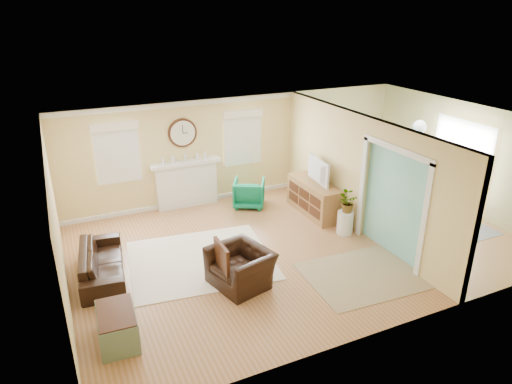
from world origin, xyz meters
The scene contains 29 objects.
floor centered at (0.00, 0.00, 0.00)m, with size 9.00×9.00×0.00m, color #9B6337.
wall_back centered at (0.00, 3.00, 1.30)m, with size 9.00×0.02×2.60m, color #D8C377.
wall_front centered at (0.00, -3.00, 1.30)m, with size 9.00×0.02×2.60m, color #D8C377.
wall_left centered at (-4.50, 0.00, 1.30)m, with size 0.02×6.00×2.60m, color #D8C377.
wall_right centered at (4.50, 0.00, 1.30)m, with size 0.02×6.00×2.60m, color #D8C377.
ceiling centered at (0.00, 0.00, 2.60)m, with size 9.00×6.00×0.02m, color white.
partition centered at (1.51, 0.28, 1.36)m, with size 0.17×6.00×2.60m.
fireplace centered at (-1.50, 2.88, 0.60)m, with size 1.70×0.30×1.17m.
wall_clock centered at (-1.50, 2.97, 1.85)m, with size 0.70×0.07×0.70m.
window_left centered at (-3.05, 2.95, 1.66)m, with size 1.05×0.13×1.42m.
window_right centered at (0.05, 2.95, 1.66)m, with size 1.05×0.13×1.42m.
french_doors centered at (4.45, 0.00, 1.10)m, with size 0.06×1.70×2.20m.
pendant centered at (3.00, 0.00, 2.20)m, with size 0.30×0.30×0.55m.
rug_cream centered at (-2.05, 0.20, 0.01)m, with size 2.72×2.35×0.01m, color #F2E4CE.
rug_jute centered at (0.49, -1.59, 0.01)m, with size 2.05×1.68×0.01m, color tan.
rug_grey centered at (3.13, -0.03, 0.01)m, with size 2.44×3.05×0.01m, color slate.
sofa centered at (-3.87, 0.43, 0.28)m, with size 1.90×0.74×0.56m, color black.
eames_chair centered at (-1.65, -0.89, 0.34)m, with size 1.05×0.91×0.68m, color black.
green_chair centered at (-0.11, 2.21, 0.34)m, with size 0.73×0.76×0.69m, color #157260.
trunk centered at (-3.90, -1.51, 0.26)m, with size 0.59×0.91×0.51m.
credenza centered at (1.12, 1.16, 0.40)m, with size 0.56×1.65×0.80m.
tv centered at (1.10, 1.16, 1.09)m, with size 1.00×0.13×0.58m, color black.
garden_stool centered at (1.19, -0.03, 0.26)m, with size 0.35×0.35×0.52m, color white.
potted_plant centered at (1.19, -0.03, 0.74)m, with size 0.41×0.36×0.46m, color #337F33.
dining_table centered at (3.13, -0.03, 0.35)m, with size 1.99×1.11×0.70m, color #432011.
dining_chair_n centered at (3.15, 0.98, 0.61)m, with size 0.54×0.54×1.04m.
dining_chair_s centered at (3.06, -1.16, 0.55)m, with size 0.48×0.48×0.94m.
dining_chair_w centered at (2.53, -0.04, 0.54)m, with size 0.50×0.50×0.93m.
dining_chair_e centered at (3.83, -0.13, 0.53)m, with size 0.41×0.41×0.90m.
Camera 1 is at (-4.33, -7.36, 4.66)m, focal length 32.00 mm.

